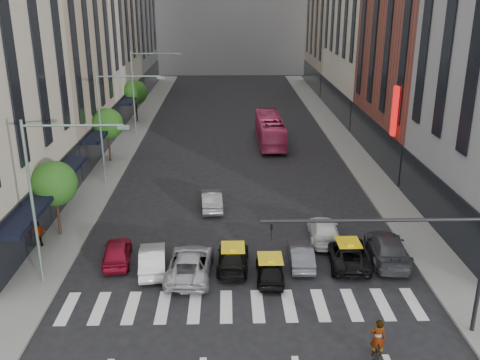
{
  "coord_description": "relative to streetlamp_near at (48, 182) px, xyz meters",
  "views": [
    {
      "loc": [
        -0.88,
        -21.92,
        15.13
      ],
      "look_at": [
        -0.1,
        9.41,
        4.0
      ],
      "focal_mm": 40.0,
      "sensor_mm": 36.0,
      "label": 1
    }
  ],
  "objects": [
    {
      "name": "pedestrian_far",
      "position": [
        -2.52,
        4.3,
        -4.94
      ],
      "size": [
        1.01,
        0.53,
        1.64
      ],
      "primitive_type": "imported",
      "rotation": [
        0.0,
        0.0,
        3.28
      ],
      "color": "gray",
      "rests_on": "sidewalk_left"
    },
    {
      "name": "taxi_right",
      "position": [
        16.16,
        1.89,
        -5.24
      ],
      "size": [
        2.55,
        4.92,
        1.33
      ],
      "primitive_type": "imported",
      "rotation": [
        0.0,
        0.0,
        3.07
      ],
      "color": "black",
      "rests_on": "ground"
    },
    {
      "name": "streetlamp_mid",
      "position": [
        0.0,
        16.0,
        0.0
      ],
      "size": [
        5.38,
        0.25,
        9.0
      ],
      "color": "gray",
      "rests_on": "sidewalk_left"
    },
    {
      "name": "streetlamp_far",
      "position": [
        0.0,
        32.0,
        0.0
      ],
      "size": [
        5.38,
        0.25,
        9.0
      ],
      "color": "gray",
      "rests_on": "sidewalk_left"
    },
    {
      "name": "car_red",
      "position": [
        2.64,
        2.37,
        -5.24
      ],
      "size": [
        1.99,
        4.06,
        1.33
      ],
      "primitive_type": "imported",
      "rotation": [
        0.0,
        0.0,
        3.25
      ],
      "color": "maroon",
      "rests_on": "ground"
    },
    {
      "name": "bus",
      "position": [
        13.65,
        28.16,
        -4.44
      ],
      "size": [
        2.54,
        10.52,
        2.93
      ],
      "primitive_type": "imported",
      "rotation": [
        0.0,
        0.0,
        3.15
      ],
      "color": "#DD4178",
      "rests_on": "ground"
    },
    {
      "name": "streetlamp_near",
      "position": [
        0.0,
        0.0,
        0.0
      ],
      "size": [
        5.38,
        0.25,
        9.0
      ],
      "color": "gray",
      "rests_on": "sidewalk_left"
    },
    {
      "name": "tree_far",
      "position": [
        -1.76,
        38.0,
        -2.25
      ],
      "size": [
        2.88,
        2.88,
        4.95
      ],
      "color": "black",
      "rests_on": "sidewalk_left"
    },
    {
      "name": "sidewalk_left",
      "position": [
        -1.46,
        26.0,
        -5.83
      ],
      "size": [
        3.0,
        96.0,
        0.15
      ],
      "primitive_type": "cube",
      "color": "slate",
      "rests_on": "ground"
    },
    {
      "name": "tree_mid",
      "position": [
        -1.76,
        22.0,
        -2.25
      ],
      "size": [
        2.88,
        2.88,
        4.95
      ],
      "color": "black",
      "rests_on": "sidewalk_left"
    },
    {
      "name": "liberty_sign",
      "position": [
        22.64,
        16.0,
        0.1
      ],
      "size": [
        0.3,
        0.7,
        4.0
      ],
      "color": "red",
      "rests_on": "ground"
    },
    {
      "name": "building_right_b",
      "position": [
        27.04,
        23.0,
        7.1
      ],
      "size": [
        8.0,
        18.0,
        26.0
      ],
      "primitive_type": "cube",
      "color": "brown",
      "rests_on": "ground"
    },
    {
      "name": "rider",
      "position": [
        15.52,
        -6.89,
        -4.14
      ],
      "size": [
        0.7,
        0.5,
        1.82
      ],
      "primitive_type": "imported",
      "rotation": [
        0.0,
        0.0,
        3.05
      ],
      "color": "gray",
      "rests_on": "motorcycle"
    },
    {
      "name": "building_left_b",
      "position": [
        -6.96,
        24.0,
        6.1
      ],
      "size": [
        8.0,
        16.0,
        24.0
      ],
      "primitive_type": "cube",
      "color": "tan",
      "rests_on": "ground"
    },
    {
      "name": "car_grey_curb",
      "position": [
        18.58,
        2.25,
        -5.14
      ],
      "size": [
        2.69,
        5.47,
        1.53
      ],
      "primitive_type": "imported",
      "rotation": [
        0.0,
        0.0,
        3.04
      ],
      "color": "#37383E",
      "rests_on": "ground"
    },
    {
      "name": "car_white_front",
      "position": [
        4.84,
        1.35,
        -5.22
      ],
      "size": [
        1.91,
        4.29,
        1.37
      ],
      "primitive_type": "imported",
      "rotation": [
        0.0,
        0.0,
        3.26
      ],
      "color": "silver",
      "rests_on": "ground"
    },
    {
      "name": "car_row2_left",
      "position": [
        7.98,
        10.5,
        -5.21
      ],
      "size": [
        1.76,
        4.29,
        1.38
      ],
      "primitive_type": "imported",
      "rotation": [
        0.0,
        0.0,
        3.21
      ],
      "color": "gray",
      "rests_on": "ground"
    },
    {
      "name": "traffic_signal",
      "position": [
        17.74,
        -5.0,
        -1.43
      ],
      "size": [
        10.1,
        0.2,
        6.0
      ],
      "color": "black",
      "rests_on": "ground"
    },
    {
      "name": "car_silver",
      "position": [
        7.02,
        0.73,
        -5.18
      ],
      "size": [
        2.67,
        5.32,
        1.45
      ],
      "primitive_type": "imported",
      "rotation": [
        0.0,
        0.0,
        3.09
      ],
      "color": "#AEADB3",
      "rests_on": "ground"
    },
    {
      "name": "car_row2_right",
      "position": [
        15.31,
        5.05,
        -5.24
      ],
      "size": [
        2.18,
        4.71,
        1.33
      ],
      "primitive_type": "imported",
      "rotation": [
        0.0,
        0.0,
        3.07
      ],
      "color": "white",
      "rests_on": "ground"
    },
    {
      "name": "tree_near",
      "position": [
        -1.76,
        6.0,
        -2.25
      ],
      "size": [
        2.88,
        2.88,
        4.95
      ],
      "color": "black",
      "rests_on": "sidewalk_left"
    },
    {
      "name": "taxi_left",
      "position": [
        9.44,
        1.57,
        -5.28
      ],
      "size": [
        1.99,
        4.41,
        1.26
      ],
      "primitive_type": "imported",
      "rotation": [
        0.0,
        0.0,
        3.09
      ],
      "color": "black",
      "rests_on": "ground"
    },
    {
      "name": "taxi_center",
      "position": [
        11.47,
        0.16,
        -5.27
      ],
      "size": [
        1.61,
        3.78,
        1.27
      ],
      "primitive_type": "imported",
      "rotation": [
        0.0,
        0.0,
        3.11
      ],
      "color": "black",
      "rests_on": "ground"
    },
    {
      "name": "car_grey_mid",
      "position": [
        13.39,
        1.81,
        -5.27
      ],
      "size": [
        1.44,
        3.87,
        1.26
      ],
      "primitive_type": "imported",
      "rotation": [
        0.0,
        0.0,
        3.11
      ],
      "color": "#44464C",
      "rests_on": "ground"
    },
    {
      "name": "motorcycle",
      "position": [
        15.52,
        -6.89,
        -5.48
      ],
      "size": [
        0.72,
        1.68,
        0.86
      ],
      "primitive_type": "imported",
      "rotation": [
        0.0,
        0.0,
        3.05
      ],
      "color": "black",
      "rests_on": "ground"
    },
    {
      "name": "ground",
      "position": [
        10.04,
        -4.0,
        -5.9
      ],
      "size": [
        160.0,
        160.0,
        0.0
      ],
      "primitive_type": "plane",
      "color": "black",
      "rests_on": "ground"
    },
    {
      "name": "sidewalk_right",
      "position": [
        21.54,
        26.0,
        -5.83
      ],
      "size": [
        3.0,
        96.0,
        0.15
      ],
      "primitive_type": "cube",
      "color": "slate",
      "rests_on": "ground"
    }
  ]
}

